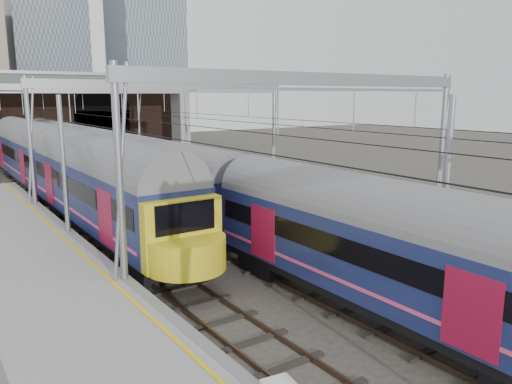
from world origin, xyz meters
TOP-DOWN VIEW (x-y plane):
  - ground at (0.00, 0.00)m, footprint 160.00×160.00m
  - tracks at (0.00, 15.00)m, footprint 14.40×80.00m
  - overhead_line at (0.00, 21.49)m, footprint 16.80×80.00m
  - retaining_wall at (1.40, 51.93)m, footprint 28.00×2.75m
  - overbridge at (0.00, 46.00)m, footprint 28.00×3.00m
  - city_skyline at (2.73, 70.48)m, footprint 37.50×27.50m
  - train_main at (-2.00, 25.56)m, footprint 2.61×60.43m
  - train_second at (-6.00, 25.37)m, footprint 3.02×34.90m
  - equip_cover_a at (3.19, 4.59)m, footprint 1.05×0.83m
  - equip_cover_b at (0.50, 5.49)m, footprint 0.96×0.73m

SIDE VIEW (x-z plane):
  - ground at x=0.00m, z-range 0.00..0.00m
  - tracks at x=0.00m, z-range -0.09..0.13m
  - equip_cover_b at x=0.50m, z-range 0.00..0.11m
  - equip_cover_a at x=3.19m, z-range 0.00..0.11m
  - train_main at x=-2.00m, z-range 0.10..4.65m
  - train_second at x=-6.00m, z-range 0.06..5.18m
  - retaining_wall at x=1.40m, z-range -0.17..8.83m
  - overhead_line at x=0.00m, z-range 2.57..10.57m
  - overbridge at x=0.00m, z-range 2.64..11.89m
  - city_skyline at x=2.73m, z-range -12.91..47.09m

